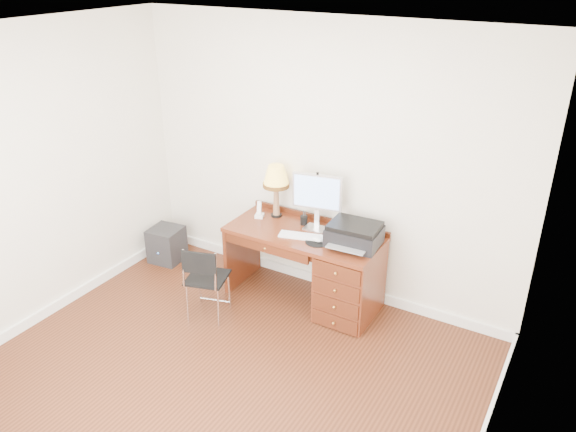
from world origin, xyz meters
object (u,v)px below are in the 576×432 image
Objects in this scene: printer at (354,234)px; equipment_box at (167,244)px; monitor at (318,195)px; chair at (203,275)px; leg_lamp at (276,179)px; desk at (334,271)px; phone at (259,213)px.

equipment_box is (-2.22, -0.11, -0.66)m from printer.
monitor is 0.72× the size of chair.
monitor is 1.14× the size of printer.
equipment_box is at bearing -168.45° from leg_lamp.
desk is 8.66× the size of phone.
leg_lamp is at bearing 4.89° from equipment_box.
printer is 1.06m from phone.
phone is at bearing 0.68° from equipment_box.
leg_lamp is 1.38× the size of equipment_box.
chair is (-0.24, -0.92, -0.68)m from leg_lamp.
monitor reaches higher than leg_lamp.
monitor is 0.48m from leg_lamp.
monitor is at bearing -4.09° from leg_lamp.
chair is 1.27m from equipment_box.
desk is 2.71× the size of monitor.
printer is at bearing -3.91° from equipment_box.
desk is at bearing -178.19° from printer.
printer is 0.90× the size of leg_lamp.
leg_lamp reaches higher than phone.
chair reaches higher than desk.
monitor reaches higher than chair.
leg_lamp is at bearing 167.06° from printer.
printer is 2.32m from equipment_box.
phone is at bearing 176.11° from desk.
printer is at bearing -9.62° from leg_lamp.
phone is 0.23× the size of chair.
leg_lamp is 1.17m from chair.
monitor is 0.68m from phone.
printer is at bearing -26.47° from monitor.
phone is 0.44× the size of equipment_box.
monitor is 3.19× the size of phone.
monitor is 1.41× the size of equipment_box.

